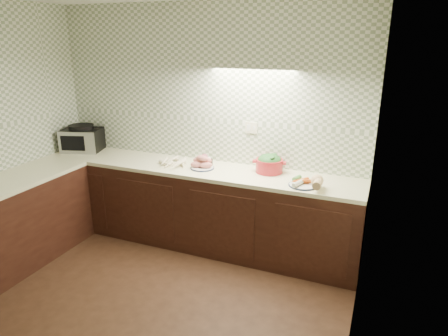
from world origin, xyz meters
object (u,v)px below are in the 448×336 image
at_px(sweet_potato_plate, 202,164).
at_px(dutch_oven, 269,163).
at_px(parsnip_pile, 170,163).
at_px(toaster_oven, 82,139).
at_px(veg_plate, 309,182).
at_px(onion_bowl, 205,161).

height_order(sweet_potato_plate, dutch_oven, dutch_oven).
bearing_deg(dutch_oven, sweet_potato_plate, -177.79).
xyz_separation_m(parsnip_pile, sweet_potato_plate, (0.38, 0.03, 0.03)).
relative_size(toaster_oven, parsnip_pile, 1.35).
xyz_separation_m(sweet_potato_plate, veg_plate, (1.16, -0.11, -0.01)).
relative_size(sweet_potato_plate, onion_bowl, 1.62).
distance_m(toaster_oven, veg_plate, 2.84).
relative_size(dutch_oven, veg_plate, 1.03).
bearing_deg(toaster_oven, dutch_oven, -15.79).
bearing_deg(dutch_oven, parsnip_pile, 179.54).
height_order(onion_bowl, veg_plate, veg_plate).
xyz_separation_m(toaster_oven, sweet_potato_plate, (1.67, -0.08, -0.10)).
height_order(toaster_oven, dutch_oven, toaster_oven).
height_order(dutch_oven, veg_plate, dutch_oven).
bearing_deg(onion_bowl, parsnip_pile, -156.15).
relative_size(toaster_oven, dutch_oven, 1.52).
bearing_deg(toaster_oven, veg_plate, -21.37).
distance_m(sweet_potato_plate, onion_bowl, 0.13).
height_order(onion_bowl, dutch_oven, dutch_oven).
relative_size(sweet_potato_plate, dutch_oven, 0.72).
height_order(toaster_oven, sweet_potato_plate, toaster_oven).
xyz_separation_m(parsnip_pile, onion_bowl, (0.36, 0.16, 0.02)).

